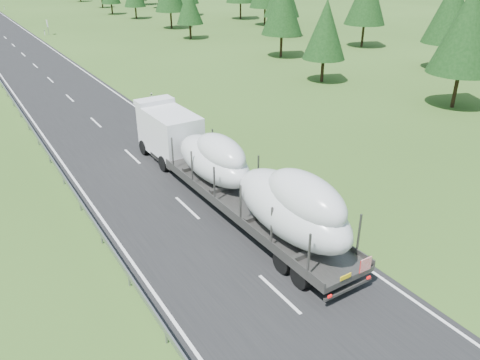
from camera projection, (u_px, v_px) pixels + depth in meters
ground at (279, 294)px, 20.30m from camera, size 400.00×400.00×0.00m
highway_sign at (47, 25)px, 83.93m from camera, size 0.08×0.90×2.60m
boat_truck at (232, 171)px, 26.08m from camera, size 3.15×20.92×4.59m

